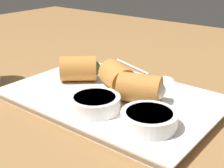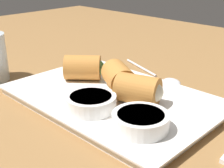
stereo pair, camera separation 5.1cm
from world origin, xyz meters
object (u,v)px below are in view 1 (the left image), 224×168
object	(u,v)px
serving_plate	(112,98)
spoon	(160,78)
dipping_bowl_near	(95,103)
dipping_bowl_far	(149,119)

from	to	relation	value
serving_plate	spoon	xyz separation A→B (cm)	(-1.40, -13.83, -0.14)
dipping_bowl_near	dipping_bowl_far	world-z (taller)	same
dipping_bowl_far	spoon	size ratio (longest dim) A/B	0.41
dipping_bowl_near	dipping_bowl_far	size ratio (longest dim) A/B	1.00
dipping_bowl_far	serving_plate	bearing A→B (deg)	-27.23
dipping_bowl_near	spoon	world-z (taller)	dipping_bowl_near
dipping_bowl_near	spoon	xyz separation A→B (cm)	(0.20, -20.02, -2.10)
dipping_bowl_near	dipping_bowl_far	distance (cm)	9.12
serving_plate	spoon	world-z (taller)	serving_plate
dipping_bowl_near	serving_plate	bearing A→B (deg)	-75.51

